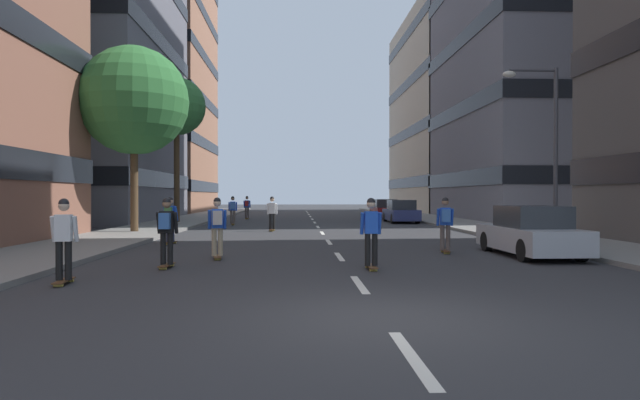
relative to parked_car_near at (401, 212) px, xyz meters
The scene contains 21 objects.
ground_plane 6.74m from the parked_car_near, 149.76° to the right, with size 146.28×146.28×0.00m, color #333335.
sidewalk_left 14.71m from the parked_car_near, behind, with size 3.82×67.04×0.14m, color gray.
sidewalk_right 3.19m from the parked_car_near, ahead, with size 3.82×67.04×0.14m, color gray.
lane_markings 6.25m from the parked_car_near, 158.72° to the right, with size 0.16×57.20×0.01m.
building_left_far 34.75m from the parked_car_near, 135.95° to the left, with size 13.20×17.43×27.32m.
building_right_far 27.12m from the parked_car_near, 62.68° to the left, with size 13.20×21.07×21.28m.
parked_car_near is the anchor object (origin of this frame).
parked_car_mid 19.85m from the parked_car_near, 90.00° to the right, with size 1.82×4.40×1.52m.
parked_car_far 6.46m from the parked_car_near, 90.00° to the left, with size 1.82×4.40×1.52m.
street_tree_near 16.21m from the parked_car_near, behind, with size 3.70×3.70×9.26m.
street_tree_mid 18.65m from the parked_car_near, 145.64° to the right, with size 5.08×5.08×8.70m.
streetlamp_right 16.45m from the parked_car_near, 81.56° to the right, with size 2.13×0.30×6.50m.
skater_0 19.10m from the parked_car_near, 97.07° to the right, with size 0.56×0.92×1.78m.
skater_1 12.22m from the parked_car_near, 152.11° to the left, with size 0.54×0.91×1.78m.
skater_2 24.39m from the parked_car_near, 115.13° to the right, with size 0.54×0.91×1.78m.
skater_3 23.16m from the parked_car_near, 103.06° to the right, with size 0.54×0.91×1.78m.
skater_4 19.42m from the parked_car_near, 127.41° to the right, with size 0.57×0.92×1.78m.
skater_5 27.21m from the parked_car_near, 115.91° to the right, with size 0.55×0.91×1.78m.
skater_6 11.68m from the parked_car_near, 135.18° to the right, with size 0.55×0.91×1.78m.
skater_7 22.27m from the parked_car_near, 114.84° to the right, with size 0.56×0.92×1.78m.
skater_8 11.22m from the parked_car_near, 167.47° to the right, with size 0.56×0.92×1.78m.
Camera 1 is at (-1.33, -8.04, 1.85)m, focal length 30.22 mm.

